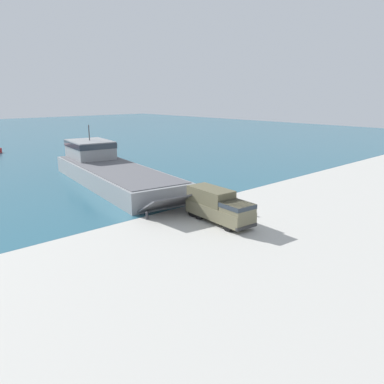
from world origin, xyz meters
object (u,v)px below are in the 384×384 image
object	(u,v)px
landing_craft	(109,169)
military_truck	(219,206)
mooring_bollard	(147,215)
soldier_on_ramp	(235,203)

from	to	relation	value
landing_craft	military_truck	distance (m)	22.59
military_truck	mooring_bollard	world-z (taller)	military_truck
landing_craft	mooring_bollard	distance (m)	18.34
military_truck	soldier_on_ramp	world-z (taller)	military_truck
landing_craft	soldier_on_ramp	size ratio (longest dim) A/B	17.93
landing_craft	military_truck	xyz separation A→B (m)	(-1.17, -22.56, -0.22)
landing_craft	mooring_bollard	bearing A→B (deg)	-100.17
soldier_on_ramp	mooring_bollard	distance (m)	9.32
military_truck	soldier_on_ramp	xyz separation A→B (m)	(3.48, 0.90, -0.55)
soldier_on_ramp	mooring_bollard	size ratio (longest dim) A/B	2.22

